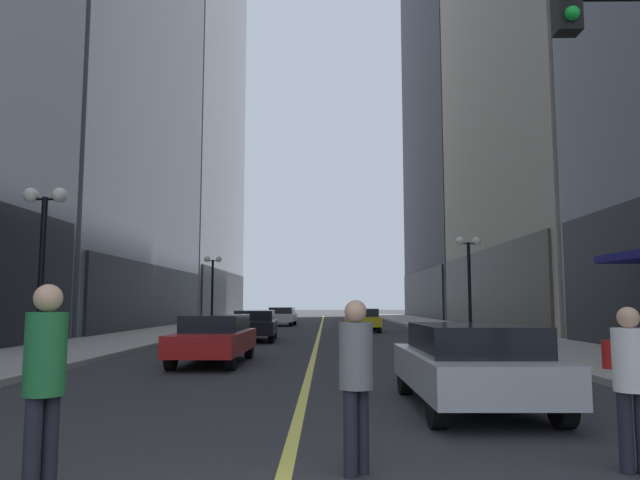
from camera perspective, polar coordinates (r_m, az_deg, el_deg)
ground_plane at (r=38.29m, az=0.05°, el=-8.58°), size 200.00×200.00×0.00m
sidewalk_left at (r=39.25m, az=-12.21°, el=-8.27°), size 4.50×78.00×0.15m
sidewalk_right at (r=39.08m, az=12.37°, el=-8.28°), size 4.50×78.00×0.15m
lane_centre_stripe at (r=38.29m, az=0.05°, el=-8.57°), size 0.16×70.00×0.01m
building_left_mid at (r=43.95m, az=-22.51°, el=14.36°), size 11.87×24.00×33.49m
car_silver at (r=9.73m, az=14.49°, el=-11.45°), size 1.95×4.22×1.32m
car_red at (r=16.63m, az=-10.17°, el=-9.24°), size 1.74×4.63×1.32m
car_black at (r=26.17m, az=-6.34°, el=-8.12°), size 2.03×4.41×1.32m
car_yellow at (r=34.31m, az=4.12°, el=-7.65°), size 1.93×4.24×1.32m
car_white at (r=43.11m, az=-3.72°, el=-7.33°), size 2.02×4.39×1.32m
pedestrian_in_white_shirt at (r=6.72m, az=27.94°, el=-11.56°), size 0.38×0.38×1.62m
pedestrian_in_grey_suit at (r=5.93m, az=3.51°, el=-12.65°), size 0.48×0.48×1.69m
pedestrian_in_green_parka at (r=5.59m, az=-25.14°, el=-11.60°), size 0.46×0.46×1.82m
street_lamp_left_near at (r=15.59m, az=-25.25°, el=0.37°), size 1.06×0.36×4.43m
street_lamp_left_far at (r=35.61m, az=-10.38°, el=-3.43°), size 1.06×0.36×4.43m
street_lamp_right_mid at (r=25.53m, az=14.24°, el=-2.32°), size 1.06×0.36×4.43m
fire_hydrant_right at (r=15.31m, az=26.17°, el=-10.20°), size 0.28×0.28×0.80m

